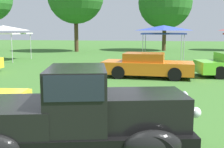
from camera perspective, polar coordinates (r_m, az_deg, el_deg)
name	(u,v)px	position (r m, az deg, el deg)	size (l,w,h in m)	color
feature_pickup_truck	(73,115)	(4.98, -7.91, -8.28)	(4.37, 2.58, 1.70)	black
show_car_orange	(147,66)	(14.01, 7.11, 1.73)	(4.50, 1.87, 1.22)	orange
canopy_tent_left_field	(4,29)	(23.33, -21.26, 8.52)	(3.23, 3.23, 2.71)	#B7B7BC
canopy_tent_center_field	(164,29)	(21.10, 10.50, 8.99)	(3.12, 3.12, 2.71)	#B7B7BC
treeline_center	(165,2)	(33.20, 10.80, 14.23)	(6.09, 6.09, 8.57)	#47331E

